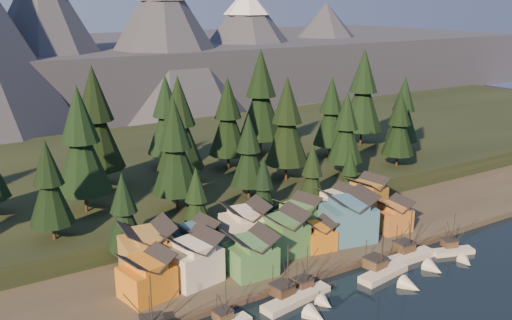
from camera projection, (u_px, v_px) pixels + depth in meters
ground at (365, 317)px, 98.06m from camera, size 500.00×500.00×0.00m
shore_strip at (245, 234)px, 130.35m from camera, size 400.00×50.00×1.50m
hillside at (158, 171)px, 170.35m from camera, size 420.00×100.00×6.00m
dock at (307, 276)px, 111.33m from camera, size 80.00×4.00×1.00m
mountain_ridge at (41, 58)px, 262.24m from camera, size 560.00×190.00×90.00m
boat_1 at (231, 320)px, 93.58m from camera, size 8.71×9.32×9.79m
boat_2 at (296, 296)px, 100.27m from camera, size 12.26×13.04×12.61m
boat_3 at (312, 287)px, 103.83m from camera, size 8.98×9.69×10.58m
boat_4 at (389, 268)px, 110.46m from camera, size 12.25×13.05×12.86m
boat_5 at (416, 252)px, 117.69m from camera, size 11.66×12.68×12.48m
boat_6 at (456, 248)px, 120.62m from camera, size 9.66×10.00×10.02m
house_front_0 at (146, 274)px, 100.52m from camera, size 9.74×9.38×8.38m
house_front_1 at (193, 257)px, 106.04m from camera, size 10.33×10.03×9.31m
house_front_2 at (251, 252)px, 109.34m from camera, size 8.93×9.00×8.33m
house_front_3 at (282, 231)px, 117.66m from camera, size 9.24×8.81×9.30m
house_front_4 at (318, 233)px, 120.50m from camera, size 7.16×7.57×6.33m
house_front_5 at (348, 215)px, 124.15m from camera, size 12.17×11.44×10.95m
house_front_6 at (392, 214)px, 129.72m from camera, size 7.95×7.58×7.37m
house_back_0 at (148, 248)px, 108.44m from camera, size 10.29×9.95×10.35m
house_back_1 at (195, 240)px, 114.49m from camera, size 8.38×8.46×8.50m
house_back_2 at (245, 224)px, 121.05m from camera, size 10.09×9.44×9.71m
house_back_3 at (297, 216)px, 126.78m from camera, size 10.04×9.35×8.68m
house_back_4 at (337, 205)px, 133.03m from camera, size 8.73×8.42×8.93m
house_back_5 at (366, 194)px, 140.20m from camera, size 9.19×9.28×9.01m
tree_hill_2 at (49, 186)px, 111.72m from camera, size 8.91×8.91×20.75m
tree_hill_3 at (81, 144)px, 125.37m from camera, size 12.43×12.43×28.96m
tree_hill_4 at (96, 122)px, 141.33m from camera, size 13.41×13.41×31.24m
tree_hill_5 at (175, 150)px, 126.95m from camera, size 11.14×11.14×25.96m
tree_hill_6 at (179, 127)px, 142.87m from camera, size 12.24×12.24×28.53m
tree_hill_7 at (249, 153)px, 135.35m from camera, size 8.95×8.95×20.85m
tree_hill_8 at (228, 119)px, 158.16m from camera, size 11.24×11.24×26.18m
tree_hill_9 at (287, 124)px, 148.24m from camera, size 11.88×11.88×27.68m
tree_hill_10 at (261, 98)px, 171.95m from camera, size 13.90×13.90×32.38m
tree_hill_11 at (346, 130)px, 153.10m from camera, size 9.90×9.90×23.07m
tree_hill_12 at (331, 114)px, 169.97m from camera, size 10.58×10.58×24.64m
tree_hill_13 at (399, 126)px, 160.89m from camera, size 9.45×9.45×22.00m
tree_hill_14 at (363, 93)px, 183.08m from camera, size 13.50×13.50×31.44m
tree_hill_15 at (167, 118)px, 159.02m from camera, size 11.43×11.43×26.62m
tree_hill_17 at (403, 112)px, 174.90m from camera, size 10.26×10.26×23.89m
tree_shore_0 at (124, 213)px, 112.94m from camera, size 8.03×8.03×18.70m
tree_shore_1 at (197, 202)px, 121.38m from camera, size 7.40×7.40×17.23m
tree_shore_2 at (263, 189)px, 130.17m from camera, size 7.27×7.27×16.94m
tree_shore_3 at (312, 176)px, 137.19m from camera, size 7.79×7.79×18.14m
tree_shore_4 at (350, 175)px, 143.84m from camera, size 6.41×6.41×14.94m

